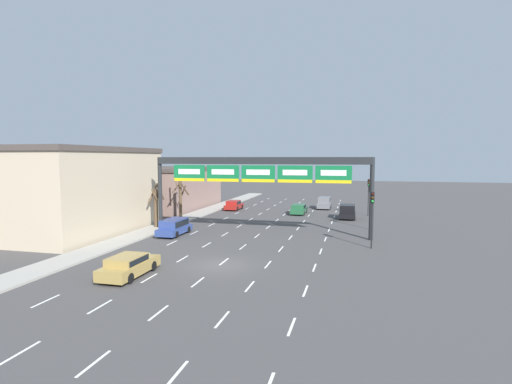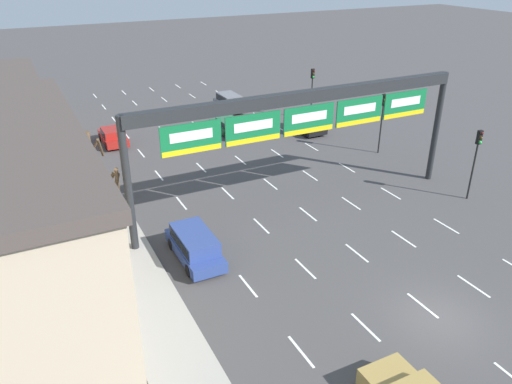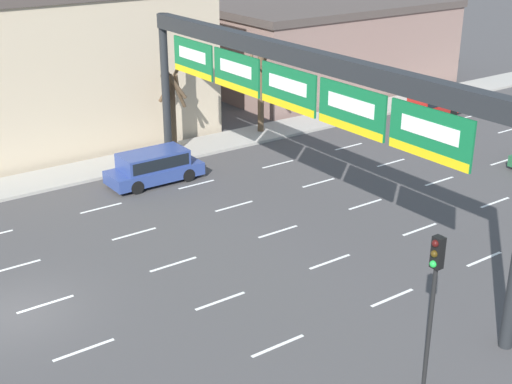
{
  "view_description": "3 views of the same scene",
  "coord_description": "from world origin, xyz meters",
  "views": [
    {
      "loc": [
        9.3,
        -26.27,
        7.59
      ],
      "look_at": [
        0.32,
        9.31,
        4.45
      ],
      "focal_mm": 28.0,
      "sensor_mm": 36.0,
      "label": 1
    },
    {
      "loc": [
        -15.25,
        -12.1,
        14.85
      ],
      "look_at": [
        -3.73,
        10.82,
        2.43
      ],
      "focal_mm": 35.0,
      "sensor_mm": 36.0,
      "label": 2
    },
    {
      "loc": [
        21.41,
        -5.4,
        12.79
      ],
      "look_at": [
        1.26,
        8.96,
        2.7
      ],
      "focal_mm": 50.0,
      "sensor_mm": 36.0,
      "label": 3
    }
  ],
  "objects": [
    {
      "name": "ground_plane",
      "position": [
        0.0,
        0.0,
        0.0
      ],
      "size": [
        220.0,
        220.0,
        0.0
      ],
      "primitive_type": "plane",
      "color": "#474444"
    },
    {
      "name": "lane_dashes",
      "position": [
        0.0,
        13.5,
        0.0
      ],
      "size": [
        13.32,
        67.0,
        0.01
      ],
      "color": "white",
      "rests_on": "ground_plane"
    },
    {
      "name": "sign_gantry",
      "position": [
        0.0,
        11.69,
        6.45
      ],
      "size": [
        21.82,
        0.7,
        7.68
      ],
      "color": "#232628",
      "rests_on": "ground_plane"
    },
    {
      "name": "building_near",
      "position": [
        -19.92,
        8.36,
        4.35
      ],
      "size": [
        13.91,
        16.97,
        8.67
      ],
      "color": "#C6B293",
      "rests_on": "ground_plane"
    },
    {
      "name": "building_far",
      "position": [
        -18.61,
        29.24,
        3.1
      ],
      "size": [
        11.23,
        17.74,
        6.18
      ],
      "color": "gray",
      "rests_on": "ground_plane"
    },
    {
      "name": "suv_blue",
      "position": [
        -8.04,
        9.48,
        0.89
      ],
      "size": [
        1.9,
        4.66,
        1.59
      ],
      "color": "navy",
      "rests_on": "ground_plane"
    },
    {
      "name": "car_red",
      "position": [
        -8.07,
        29.2,
        0.74
      ],
      "size": [
        1.87,
        4.07,
        1.38
      ],
      "color": "maroon",
      "rests_on": "ground_plane"
    },
    {
      "name": "traffic_light_mid_block",
      "position": [
        10.63,
        8.1,
        3.39
      ],
      "size": [
        0.3,
        0.35,
        4.75
      ],
      "color": "black",
      "rests_on": "ground_plane"
    },
    {
      "name": "tree_bare_closest",
      "position": [
        -11.51,
        18.42,
        2.91
      ],
      "size": [
        1.95,
        1.93,
        5.54
      ],
      "color": "brown",
      "rests_on": "sidewalk_left"
    },
    {
      "name": "tree_bare_second",
      "position": [
        -11.6,
        12.59,
        2.65
      ],
      "size": [
        1.63,
        1.61,
        4.78
      ],
      "color": "brown",
      "rests_on": "sidewalk_left"
    }
  ]
}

